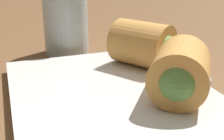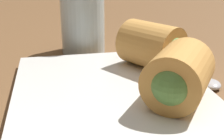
{
  "view_description": "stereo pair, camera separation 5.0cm",
  "coord_description": "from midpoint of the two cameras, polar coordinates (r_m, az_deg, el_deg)",
  "views": [
    {
      "loc": [
        -32.44,
        10.16,
        19.29
      ],
      "look_at": [
        -0.26,
        -1.22,
        6.05
      ],
      "focal_mm": 50.0,
      "sensor_mm": 36.0,
      "label": 1
    },
    {
      "loc": [
        -33.75,
        5.33,
        19.29
      ],
      "look_at": [
        -0.26,
        -1.22,
        6.05
      ],
      "focal_mm": 50.0,
      "sensor_mm": 36.0,
      "label": 2
    }
  ],
  "objects": [
    {
      "name": "table_surface",
      "position": [
        0.39,
        -5.6,
        -7.19
      ],
      "size": [
        180.0,
        140.0,
        2.0
      ],
      "color": "brown",
      "rests_on": "ground"
    },
    {
      "name": "serving_plate",
      "position": [
        0.38,
        -3.8,
        -4.75
      ],
      "size": [
        28.17,
        23.43,
        1.5
      ],
      "color": "silver",
      "rests_on": "table_surface"
    },
    {
      "name": "roll_front_left",
      "position": [
        0.34,
        8.29,
        -0.63
      ],
      "size": [
        10.19,
        9.86,
        6.37
      ],
      "color": "#D19347",
      "rests_on": "serving_plate"
    },
    {
      "name": "roll_front_right",
      "position": [
        0.44,
        2.94,
        4.6
      ],
      "size": [
        10.16,
        9.72,
        6.37
      ],
      "color": "#D19347",
      "rests_on": "serving_plate"
    },
    {
      "name": "spoon",
      "position": [
        0.47,
        12.03,
        -0.26
      ],
      "size": [
        19.11,
        6.39,
        1.09
      ],
      "color": "#B2B2B7",
      "rests_on": "table_surface"
    },
    {
      "name": "drinking_glass",
      "position": [
        0.55,
        -10.58,
        8.78
      ],
      "size": [
        7.63,
        7.63,
        11.53
      ],
      "color": "silver",
      "rests_on": "table_surface"
    }
  ]
}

